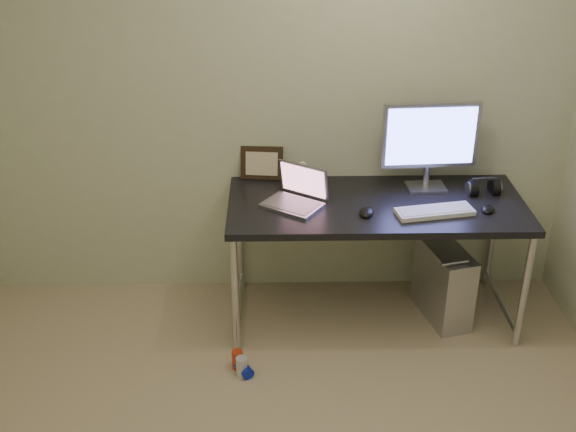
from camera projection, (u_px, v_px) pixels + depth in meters
The scene contains 16 objects.
wall_back at pixel (271, 96), 4.08m from camera, with size 3.50×0.02×2.50m, color beige.
desk at pixel (376, 214), 4.04m from camera, with size 1.65×0.72×0.75m.
tower_computer at pixel (443, 283), 4.23m from camera, with size 0.30×0.47×0.49m.
cable_a at pixel (427, 230), 4.45m from camera, with size 0.01×0.01×0.70m, color black.
cable_b at pixel (442, 235), 4.44m from camera, with size 0.01×0.01×0.72m, color black.
can_red at pixel (237, 360), 3.87m from camera, with size 0.06×0.06×0.11m, color red.
can_white at pixel (242, 367), 3.82m from camera, with size 0.06×0.06×0.11m, color silver.
can_blue at pixel (244, 369), 3.84m from camera, with size 0.06×0.06×0.12m, color #1121B4.
laptop at pixel (297, 195), 3.97m from camera, with size 0.39×0.38×0.21m.
monitor at pixel (430, 139), 4.03m from camera, with size 0.55×0.17×0.51m.
keyboard at pixel (435, 212), 3.87m from camera, with size 0.42×0.14×0.03m, color white.
mouse_right at pixel (488, 208), 3.90m from camera, with size 0.07×0.11×0.04m, color black.
mouse_left at pixel (367, 211), 3.86m from camera, with size 0.08×0.12×0.04m, color black.
headphones at pixel (483, 188), 4.09m from camera, with size 0.18×0.11×0.12m.
picture_frame at pixel (262, 163), 4.24m from camera, with size 0.25×0.03×0.20m, color black.
webcam at pixel (303, 167), 4.22m from camera, with size 0.04×0.03×0.12m.
Camera 1 is at (0.02, -2.19, 2.52)m, focal length 45.00 mm.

